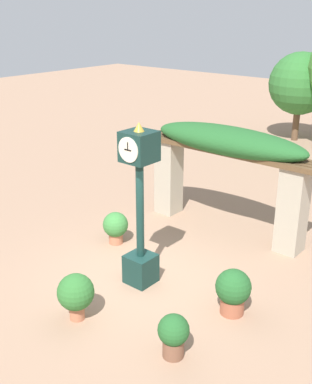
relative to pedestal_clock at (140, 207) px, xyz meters
name	(u,v)px	position (x,y,z in m)	size (l,w,h in m)	color
ground_plane	(142,278)	(-0.07, 0.10, -1.73)	(60.00, 60.00, 0.00)	#9E7A60
pedestal_clock	(140,207)	(0.00, 0.00, 0.00)	(0.59, 0.64, 3.45)	#14332D
pergola	(227,156)	(-0.07, 3.34, 0.29)	(4.87, 1.18, 2.75)	#A89E89
potted_plant_near_left	(173,334)	(1.97, -1.40, -1.29)	(0.53, 0.53, 0.79)	brown
potted_plant_near_right	(233,290)	(2.08, 0.28, -1.23)	(0.68, 0.68, 0.91)	#9E563D
potted_plant_far_left	(76,293)	(-0.05, -1.74, -1.19)	(0.69, 0.69, 0.92)	#B26B4C
potted_plant_far_right	(116,226)	(-1.67, 0.95, -1.27)	(0.62, 0.62, 0.81)	#B26B4C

